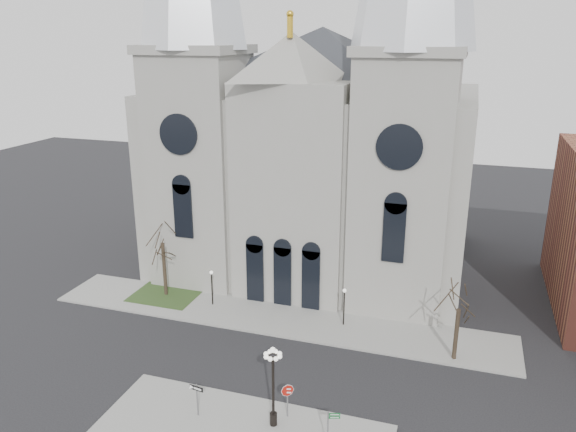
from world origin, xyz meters
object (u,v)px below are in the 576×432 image
(one_way_sign, at_px, (197,394))
(street_name_sign, at_px, (329,426))
(stop_sign, at_px, (288,393))
(globe_lamp, at_px, (273,377))

(one_way_sign, xyz_separation_m, street_name_sign, (8.60, -0.15, -0.14))
(stop_sign, height_order, globe_lamp, globe_lamp)
(stop_sign, relative_size, globe_lamp, 0.43)
(globe_lamp, bearing_deg, street_name_sign, -11.33)
(one_way_sign, bearing_deg, street_name_sign, 7.49)
(stop_sign, relative_size, one_way_sign, 1.04)
(one_way_sign, bearing_deg, globe_lamp, 15.44)
(stop_sign, bearing_deg, globe_lamp, -133.84)
(stop_sign, xyz_separation_m, one_way_sign, (-5.46, -1.62, -0.17))
(globe_lamp, height_order, street_name_sign, globe_lamp)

